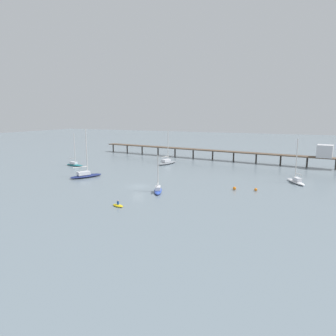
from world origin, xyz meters
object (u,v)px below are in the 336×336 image
sailboat_teal (74,164)px  sailboat_white (296,180)px  sailboat_gray (167,162)px  sailboat_navy (86,175)px  mooring_buoy_mid (256,190)px  pier (245,151)px  sailboat_blue (158,189)px  mooring_buoy_near (234,188)px  dinghy_yellow (118,205)px

sailboat_teal → sailboat_white: 62.09m
sailboat_teal → sailboat_gray: (24.09, 14.78, 0.03)m
sailboat_navy → sailboat_white: 49.97m
mooring_buoy_mid → pier: bearing=104.0°
sailboat_blue → sailboat_white: size_ratio=0.74×
sailboat_navy → mooring_buoy_near: (36.37, 2.77, -0.37)m
sailboat_blue → mooring_buoy_near: bearing=30.9°
pier → sailboat_blue: sailboat_blue is taller
pier → mooring_buoy_mid: pier is taller
sailboat_teal → sailboat_gray: sailboat_gray is taller
sailboat_gray → mooring_buoy_mid: bearing=-37.1°
sailboat_gray → mooring_buoy_near: size_ratio=14.60×
sailboat_white → mooring_buoy_mid: sailboat_white is taller
sailboat_teal → mooring_buoy_near: (50.69, -9.45, -0.29)m
sailboat_teal → sailboat_white: (62.03, 2.64, 0.04)m
sailboat_teal → mooring_buoy_mid: size_ratio=15.86×
sailboat_blue → mooring_buoy_mid: 19.98m
sailboat_blue → mooring_buoy_near: 15.89m
dinghy_yellow → sailboat_navy: bearing=141.0°
mooring_buoy_mid → sailboat_blue: bearing=-152.9°
sailboat_blue → sailboat_teal: 41.02m
sailboat_navy → dinghy_yellow: bearing=-39.0°
sailboat_gray → sailboat_navy: bearing=-109.9°
sailboat_blue → mooring_buoy_near: sailboat_blue is taller
sailboat_teal → mooring_buoy_near: bearing=-10.6°
mooring_buoy_near → sailboat_teal: bearing=169.4°
sailboat_white → sailboat_navy: bearing=-162.7°
mooring_buoy_near → mooring_buoy_mid: bearing=12.7°
dinghy_yellow → sailboat_blue: bearing=80.7°
sailboat_navy → dinghy_yellow: 26.84m
sailboat_blue → mooring_buoy_mid: (17.79, 9.09, -0.27)m
sailboat_white → pier: bearing=122.5°
sailboat_teal → mooring_buoy_mid: sailboat_teal is taller
sailboat_navy → dinghy_yellow: size_ratio=4.89×
sailboat_navy → sailboat_white: bearing=17.3°
sailboat_navy → mooring_buoy_near: bearing=4.4°
sailboat_blue → sailboat_white: sailboat_white is taller
sailboat_navy → sailboat_blue: 23.37m
sailboat_blue → sailboat_gray: size_ratio=0.73×
sailboat_navy → sailboat_gray: 28.72m
sailboat_teal → sailboat_white: sailboat_white is taller
sailboat_navy → sailboat_teal: (-14.32, 12.22, -0.09)m
sailboat_blue → sailboat_teal: size_ratio=0.75×
dinghy_yellow → sailboat_teal: bearing=140.4°
sailboat_gray → dinghy_yellow: bearing=-75.8°
sailboat_teal → mooring_buoy_mid: 55.50m
sailboat_teal → mooring_buoy_near: 51.56m
sailboat_white → mooring_buoy_near: sailboat_white is taller
mooring_buoy_near → sailboat_gray: bearing=137.7°
sailboat_navy → sailboat_teal: 18.82m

